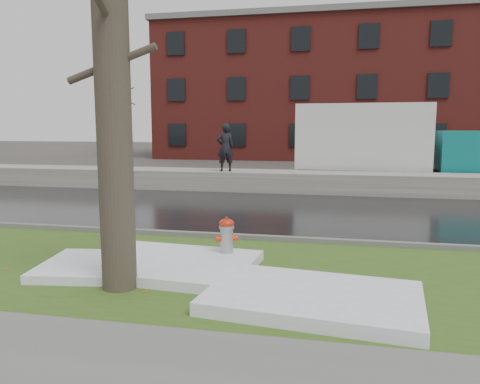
% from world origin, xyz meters
% --- Properties ---
extents(ground, '(120.00, 120.00, 0.00)m').
position_xyz_m(ground, '(0.00, 0.00, 0.00)').
color(ground, '#47423D').
rests_on(ground, ground).
extents(verge, '(60.00, 4.50, 0.04)m').
position_xyz_m(verge, '(0.00, -1.25, 0.02)').
color(verge, '#334B19').
rests_on(verge, ground).
extents(road, '(60.00, 7.00, 0.03)m').
position_xyz_m(road, '(0.00, 4.50, 0.01)').
color(road, black).
rests_on(road, ground).
extents(parking_lot, '(60.00, 9.00, 0.03)m').
position_xyz_m(parking_lot, '(0.00, 13.00, 0.01)').
color(parking_lot, slate).
rests_on(parking_lot, ground).
extents(curb, '(60.00, 0.15, 0.14)m').
position_xyz_m(curb, '(0.00, 1.00, 0.07)').
color(curb, slate).
rests_on(curb, ground).
extents(snowbank, '(60.00, 1.60, 0.75)m').
position_xyz_m(snowbank, '(0.00, 8.70, 0.38)').
color(snowbank, '#A49F96').
rests_on(snowbank, ground).
extents(brick_building, '(26.00, 12.00, 10.00)m').
position_xyz_m(brick_building, '(2.00, 30.00, 5.00)').
color(brick_building, maroon).
rests_on(brick_building, ground).
extents(bg_tree_left, '(1.40, 1.62, 6.50)m').
position_xyz_m(bg_tree_left, '(-12.00, 22.00, 3.33)').
color(bg_tree_left, brown).
rests_on(bg_tree_left, ground).
extents(bg_tree_center, '(1.40, 1.62, 6.50)m').
position_xyz_m(bg_tree_center, '(-6.00, 26.00, 3.33)').
color(bg_tree_center, brown).
rests_on(bg_tree_center, ground).
extents(fire_hydrant, '(0.40, 0.38, 0.80)m').
position_xyz_m(fire_hydrant, '(0.63, -0.67, 0.47)').
color(fire_hydrant, '#96999D').
rests_on(fire_hydrant, verge).
extents(tree, '(1.31, 1.54, 6.28)m').
position_xyz_m(tree, '(-0.60, -2.32, 3.20)').
color(tree, brown).
rests_on(tree, verge).
extents(box_truck, '(9.93, 2.71, 3.30)m').
position_xyz_m(box_truck, '(4.48, 11.11, 1.74)').
color(box_truck, black).
rests_on(box_truck, ground).
extents(worker, '(0.76, 0.65, 1.76)m').
position_xyz_m(worker, '(-1.61, 8.40, 1.63)').
color(worker, black).
rests_on(worker, snowbank).
extents(snow_patch_near, '(2.75, 2.20, 0.16)m').
position_xyz_m(snow_patch_near, '(-0.12, -1.31, 0.12)').
color(snow_patch_near, white).
rests_on(snow_patch_near, verge).
extents(snow_patch_far, '(2.40, 1.90, 0.14)m').
position_xyz_m(snow_patch_far, '(-1.13, -1.59, 0.11)').
color(snow_patch_far, white).
rests_on(snow_patch_far, verge).
extents(snow_patch_side, '(2.98, 2.10, 0.18)m').
position_xyz_m(snow_patch_side, '(2.25, -2.40, 0.13)').
color(snow_patch_side, white).
rests_on(snow_patch_side, verge).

